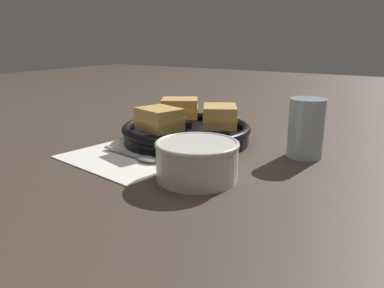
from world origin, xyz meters
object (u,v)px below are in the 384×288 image
(soup_bowl, at_px, (197,158))
(sandwich_far_left, at_px, (180,108))
(skillet, at_px, (186,133))
(sandwich_near_left, at_px, (159,119))
(drinking_glass, at_px, (306,128))
(spoon, at_px, (140,157))
(sandwich_near_right, at_px, (220,116))

(soup_bowl, relative_size, sandwich_far_left, 1.25)
(skillet, xyz_separation_m, sandwich_near_left, (-0.02, -0.07, 0.04))
(drinking_glass, bearing_deg, soup_bowl, -117.97)
(sandwich_near_left, bearing_deg, sandwich_far_left, 105.42)
(sandwich_far_left, relative_size, drinking_glass, 0.96)
(soup_bowl, xyz_separation_m, sandwich_far_left, (-0.20, 0.24, 0.03))
(soup_bowl, xyz_separation_m, spoon, (-0.14, 0.02, -0.03))
(soup_bowl, distance_m, sandwich_near_right, 0.22)
(sandwich_near_right, bearing_deg, skillet, -164.58)
(sandwich_near_right, relative_size, sandwich_far_left, 0.99)
(spoon, distance_m, sandwich_far_left, 0.23)
(skillet, bearing_deg, spoon, -90.87)
(sandwich_near_left, bearing_deg, spoon, -78.96)
(sandwich_near_right, bearing_deg, drinking_glass, 4.87)
(sandwich_near_right, bearing_deg, spoon, -112.88)
(skillet, bearing_deg, sandwich_far_left, 135.42)
(soup_bowl, xyz_separation_m, drinking_glass, (0.12, 0.22, 0.02))
(soup_bowl, bearing_deg, spoon, 171.10)
(soup_bowl, relative_size, drinking_glass, 1.20)
(soup_bowl, bearing_deg, sandwich_near_left, 145.90)
(soup_bowl, xyz_separation_m, sandwich_near_right, (-0.07, 0.20, 0.03))
(soup_bowl, distance_m, sandwich_far_left, 0.31)
(soup_bowl, relative_size, spoon, 0.93)
(sandwich_far_left, bearing_deg, soup_bowl, -50.38)
(skillet, relative_size, sandwich_near_left, 2.78)
(sandwich_near_right, height_order, drinking_glass, drinking_glass)
(skillet, distance_m, drinking_glass, 0.26)
(spoon, distance_m, sandwich_near_left, 0.10)
(sandwich_near_left, height_order, sandwich_far_left, same)
(skillet, height_order, sandwich_near_left, sandwich_near_left)
(spoon, xyz_separation_m, sandwich_near_right, (0.08, 0.18, 0.06))
(soup_bowl, height_order, spoon, soup_bowl)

